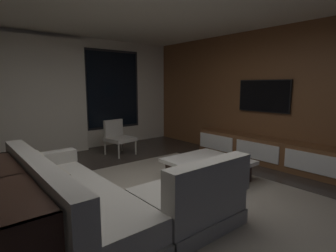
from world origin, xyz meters
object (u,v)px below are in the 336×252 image
at_px(accent_chair_near_window, 118,135).
at_px(console_table_behind_couch, 6,211).
at_px(mounted_tv, 264,96).
at_px(book_stack_on_coffee_table, 224,158).
at_px(sectional_couch, 103,201).
at_px(media_console, 265,151).
at_px(coffee_table, 208,170).

distance_m(accent_chair_near_window, console_table_behind_couch, 3.64).
distance_m(accent_chair_near_window, mounted_tv, 3.27).
distance_m(book_stack_on_coffee_table, console_table_behind_couch, 3.08).
bearing_deg(mounted_tv, sectional_couch, -174.76).
bearing_deg(mounted_tv, book_stack_on_coffee_table, -169.29).
bearing_deg(book_stack_on_coffee_table, media_console, 4.20).
xyz_separation_m(coffee_table, media_console, (1.61, -0.06, 0.06)).
xyz_separation_m(sectional_couch, coffee_table, (1.97, 0.21, -0.10)).
distance_m(sectional_couch, book_stack_on_coffee_table, 2.17).
height_order(book_stack_on_coffee_table, accent_chair_near_window, accent_chair_near_window).
distance_m(sectional_couch, coffee_table, 1.98).
height_order(accent_chair_near_window, console_table_behind_couch, accent_chair_near_window).
bearing_deg(mounted_tv, coffee_table, -175.60).
height_order(book_stack_on_coffee_table, mounted_tv, mounted_tv).
xyz_separation_m(book_stack_on_coffee_table, accent_chair_near_window, (-0.50, 2.65, 0.04)).
bearing_deg(media_console, sectional_couch, -177.65).
height_order(media_console, console_table_behind_couch, console_table_behind_couch).
bearing_deg(console_table_behind_couch, media_console, 0.23).
distance_m(coffee_table, book_stack_on_coffee_table, 0.33).
bearing_deg(console_table_behind_couch, sectional_couch, -8.05).
bearing_deg(book_stack_on_coffee_table, accent_chair_near_window, 100.58).
bearing_deg(accent_chair_near_window, coffee_table, -83.22).
height_order(accent_chair_near_window, mounted_tv, mounted_tv).
bearing_deg(accent_chair_near_window, book_stack_on_coffee_table, -79.42).
bearing_deg(sectional_couch, book_stack_on_coffee_table, 1.15).
bearing_deg(accent_chair_near_window, mounted_tv, -48.32).
height_order(coffee_table, accent_chair_near_window, accent_chair_near_window).
relative_size(accent_chair_near_window, media_console, 0.25).
xyz_separation_m(sectional_couch, book_stack_on_coffee_table, (2.17, 0.04, 0.10)).
xyz_separation_m(sectional_couch, mounted_tv, (3.77, 0.35, 1.06)).
height_order(coffee_table, media_console, media_console).
xyz_separation_m(book_stack_on_coffee_table, console_table_behind_couch, (-3.08, 0.09, 0.02)).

